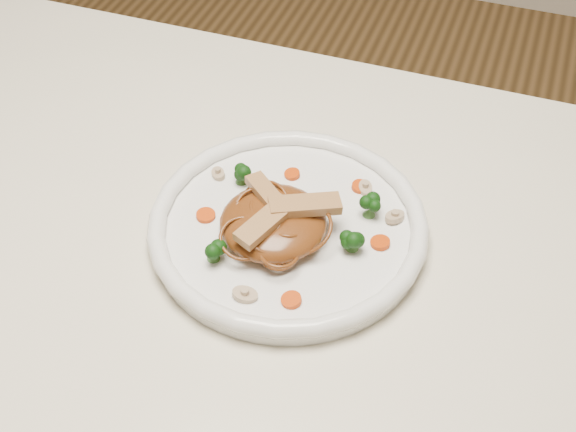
% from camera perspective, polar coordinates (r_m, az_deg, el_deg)
% --- Properties ---
extents(table, '(1.20, 0.80, 0.75)m').
position_cam_1_polar(table, '(0.88, -3.68, -7.51)').
color(table, beige).
rests_on(table, ground).
extents(plate, '(0.36, 0.36, 0.02)m').
position_cam_1_polar(plate, '(0.82, -0.00, -1.08)').
color(plate, white).
rests_on(plate, table).
extents(noodle_mound, '(0.12, 0.12, 0.04)m').
position_cam_1_polar(noodle_mound, '(0.80, -1.11, -0.49)').
color(noodle_mound, brown).
rests_on(noodle_mound, plate).
extents(chicken_a, '(0.08, 0.06, 0.01)m').
position_cam_1_polar(chicken_a, '(0.78, 1.28, 0.81)').
color(chicken_a, tan).
rests_on(chicken_a, noodle_mound).
extents(chicken_b, '(0.06, 0.05, 0.01)m').
position_cam_1_polar(chicken_b, '(0.80, -1.59, 1.71)').
color(chicken_b, tan).
rests_on(chicken_b, noodle_mound).
extents(chicken_c, '(0.05, 0.08, 0.01)m').
position_cam_1_polar(chicken_c, '(0.77, -1.72, -0.45)').
color(chicken_c, tan).
rests_on(chicken_c, noodle_mound).
extents(broccoli_0, '(0.04, 0.04, 0.03)m').
position_cam_1_polar(broccoli_0, '(0.82, 6.20, 0.90)').
color(broccoli_0, '#103B0C').
rests_on(broccoli_0, plate).
extents(broccoli_1, '(0.03, 0.03, 0.03)m').
position_cam_1_polar(broccoli_1, '(0.86, -3.57, 3.29)').
color(broccoli_1, '#103B0C').
rests_on(broccoli_1, plate).
extents(broccoli_2, '(0.03, 0.03, 0.03)m').
position_cam_1_polar(broccoli_2, '(0.78, -5.72, -2.40)').
color(broccoli_2, '#103B0C').
rests_on(broccoli_2, plate).
extents(broccoli_3, '(0.03, 0.03, 0.03)m').
position_cam_1_polar(broccoli_3, '(0.79, 4.91, -1.72)').
color(broccoli_3, '#103B0C').
rests_on(broccoli_3, plate).
extents(carrot_0, '(0.02, 0.02, 0.00)m').
position_cam_1_polar(carrot_0, '(0.86, 5.48, 2.22)').
color(carrot_0, '#BE4406').
rests_on(carrot_0, plate).
extents(carrot_1, '(0.03, 0.03, 0.00)m').
position_cam_1_polar(carrot_1, '(0.83, -6.22, 0.05)').
color(carrot_1, '#BE4406').
rests_on(carrot_1, plate).
extents(carrot_2, '(0.02, 0.02, 0.00)m').
position_cam_1_polar(carrot_2, '(0.80, 6.97, -2.01)').
color(carrot_2, '#BE4406').
rests_on(carrot_2, plate).
extents(carrot_3, '(0.02, 0.02, 0.00)m').
position_cam_1_polar(carrot_3, '(0.87, 0.31, 3.17)').
color(carrot_3, '#BE4406').
rests_on(carrot_3, plate).
extents(carrot_4, '(0.02, 0.02, 0.00)m').
position_cam_1_polar(carrot_4, '(0.75, 0.25, -6.35)').
color(carrot_4, '#BE4406').
rests_on(carrot_4, plate).
extents(mushroom_0, '(0.03, 0.03, 0.01)m').
position_cam_1_polar(mushroom_0, '(0.75, -3.27, -5.95)').
color(mushroom_0, beige).
rests_on(mushroom_0, plate).
extents(mushroom_1, '(0.03, 0.03, 0.01)m').
position_cam_1_polar(mushroom_1, '(0.83, 8.05, -0.06)').
color(mushroom_1, beige).
rests_on(mushroom_1, plate).
extents(mushroom_2, '(0.03, 0.03, 0.01)m').
position_cam_1_polar(mushroom_2, '(0.87, -5.29, 3.18)').
color(mushroom_2, beige).
rests_on(mushroom_2, plate).
extents(mushroom_3, '(0.03, 0.03, 0.01)m').
position_cam_1_polar(mushroom_3, '(0.86, 5.85, 2.11)').
color(mushroom_3, beige).
rests_on(mushroom_3, plate).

